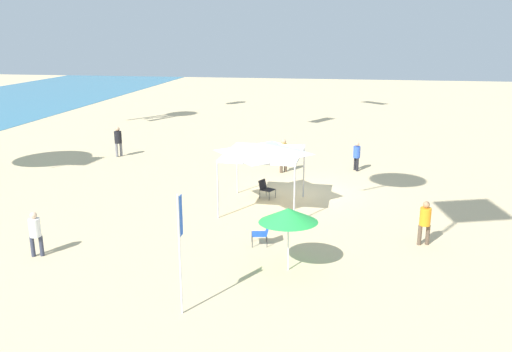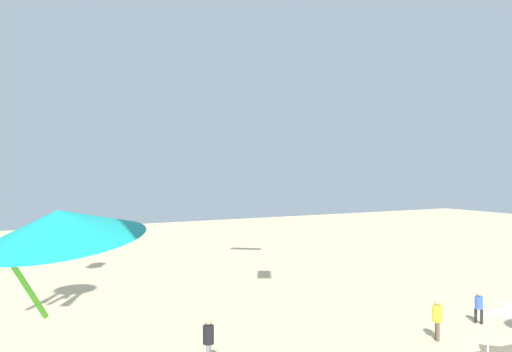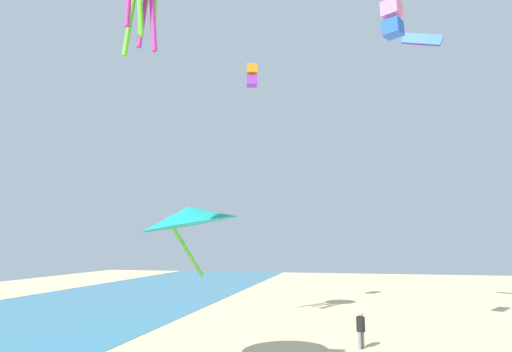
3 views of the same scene
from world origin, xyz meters
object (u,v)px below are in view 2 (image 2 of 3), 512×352
object	(u,v)px
person_by_tent	(437,316)
person_beachcomber	(479,305)
kite_delta_teal	(59,226)
person_far_stroller	(208,338)

from	to	relation	value
person_by_tent	person_beachcomber	bearing A→B (deg)	142.88
person_beachcomber	kite_delta_teal	world-z (taller)	kite_delta_teal
person_by_tent	person_far_stroller	size ratio (longest dim) A/B	1.00
person_far_stroller	person_beachcomber	xyz separation A→B (m)	(-1.02, -14.05, -0.14)
person_far_stroller	person_beachcomber	size ratio (longest dim) A/B	1.15
person_far_stroller	kite_delta_teal	world-z (taller)	kite_delta_teal
person_far_stroller	person_beachcomber	distance (m)	14.09
person_beachcomber	person_by_tent	bearing A→B (deg)	-100.85
person_beachcomber	kite_delta_teal	bearing A→B (deg)	-100.80
person_beachcomber	kite_delta_teal	xyz separation A→B (m)	(-5.41, 20.89, 5.42)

